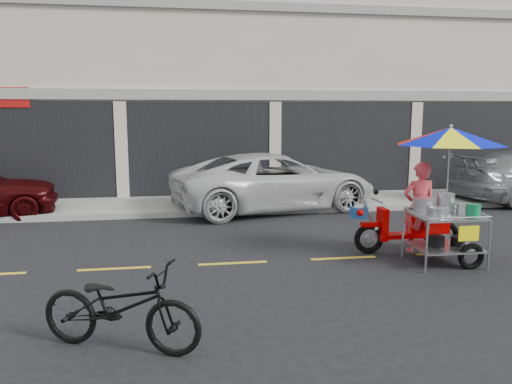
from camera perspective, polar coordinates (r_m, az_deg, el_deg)
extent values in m
plane|color=black|center=(9.18, 9.96, -7.46)|extent=(90.00, 90.00, 0.00)
cube|color=gray|center=(14.34, 2.89, -1.03)|extent=(45.00, 3.00, 0.15)
cube|color=beige|center=(19.09, -0.15, 13.33)|extent=(36.00, 8.00, 8.00)
cube|color=black|center=(15.11, 2.18, 4.75)|extent=(35.28, 0.06, 2.90)
cube|color=gray|center=(15.06, 2.24, 11.02)|extent=(36.00, 0.12, 0.30)
cube|color=gray|center=(15.34, 2.30, 20.39)|extent=(36.00, 0.12, 0.25)
cube|color=gold|center=(9.18, 9.96, -7.44)|extent=(42.00, 0.10, 0.01)
imported|color=silver|center=(13.39, 2.12, 1.23)|extent=(5.91, 3.69, 1.52)
imported|color=black|center=(5.79, -15.24, -12.51)|extent=(1.99, 1.33, 0.99)
torus|color=black|center=(9.52, 12.78, -5.22)|extent=(0.57, 0.12, 0.57)
torus|color=black|center=(10.14, 20.77, -4.71)|extent=(0.57, 0.12, 0.57)
cylinder|color=#9EA0A5|center=(9.52, 12.78, -5.22)|extent=(0.14, 0.06, 0.14)
cylinder|color=#9EA0A5|center=(10.14, 20.77, -4.71)|extent=(0.14, 0.06, 0.14)
cube|color=#BC0000|center=(9.46, 12.84, -3.63)|extent=(0.32, 0.13, 0.08)
cylinder|color=#9EA0A5|center=(9.42, 12.87, -2.74)|extent=(0.37, 0.06, 0.81)
cube|color=#BC0000|center=(9.55, 14.25, -3.56)|extent=(0.13, 0.34, 0.60)
cube|color=#BC0000|center=(9.77, 16.65, -4.76)|extent=(0.80, 0.29, 0.08)
cube|color=#BC0000|center=(9.92, 19.08, -3.32)|extent=(0.75, 0.27, 0.40)
cube|color=black|center=(9.83, 18.63, -2.04)|extent=(0.65, 0.25, 0.10)
cylinder|color=#9EA0A5|center=(9.41, 13.62, -0.93)|extent=(0.05, 0.55, 0.04)
sphere|color=black|center=(9.60, 13.55, -0.01)|extent=(0.10, 0.10, 0.10)
cylinder|color=white|center=(9.51, 13.50, -4.01)|extent=(0.12, 0.12, 0.05)
cube|color=navy|center=(9.33, 11.63, -2.31)|extent=(0.26, 0.22, 0.20)
cylinder|color=white|center=(9.31, 11.65, -1.59)|extent=(0.16, 0.16, 0.05)
cone|color=#BC0000|center=(9.17, 11.98, -2.40)|extent=(0.18, 0.22, 0.18)
torus|color=black|center=(9.12, 23.36, -6.77)|extent=(0.46, 0.11, 0.46)
cylinder|color=#9EA0A5|center=(8.57, 18.91, -6.07)|extent=(0.04, 0.04, 0.85)
cylinder|color=#9EA0A5|center=(9.36, 16.44, -4.70)|extent=(0.04, 0.04, 0.85)
cylinder|color=#9EA0A5|center=(9.11, 25.12, -5.56)|extent=(0.04, 0.04, 0.85)
cylinder|color=#9EA0A5|center=(9.86, 22.29, -4.32)|extent=(0.04, 0.04, 0.85)
cube|color=#9EA0A5|center=(9.24, 20.68, -5.89)|extent=(1.12, 0.92, 0.03)
cube|color=#9EA0A5|center=(9.12, 20.87, -2.55)|extent=(1.12, 0.92, 0.04)
cylinder|color=#9EA0A5|center=(8.72, 22.30, -2.74)|extent=(1.10, 0.04, 0.02)
cylinder|color=#9EA0A5|center=(9.50, 19.60, -1.66)|extent=(1.10, 0.04, 0.02)
cylinder|color=#9EA0A5|center=(8.86, 17.77, -2.32)|extent=(0.04, 0.90, 0.02)
cylinder|color=#9EA0A5|center=(9.38, 23.84, -2.04)|extent=(0.04, 0.90, 0.02)
cylinder|color=#9EA0A5|center=(9.62, 19.41, -5.23)|extent=(0.05, 0.75, 0.04)
cylinder|color=#9EA0A5|center=(9.52, 19.56, -2.31)|extent=(0.05, 0.75, 0.04)
cube|color=#F6EE07|center=(8.83, 23.14, -4.38)|extent=(0.35, 0.03, 0.25)
cylinder|color=#B7B7BC|center=(9.13, 18.67, -1.52)|extent=(0.39, 0.39, 0.24)
cylinder|color=#B7B7BC|center=(9.32, 20.83, -1.20)|extent=(0.31, 0.31, 0.31)
cylinder|color=#B7B7BC|center=(9.33, 22.80, -1.81)|extent=(0.30, 0.30, 0.15)
cylinder|color=#B7B7BC|center=(8.83, 20.04, -2.27)|extent=(0.27, 0.27, 0.14)
cylinder|color=#0C7542|center=(9.06, 23.61, -1.96)|extent=(0.22, 0.22, 0.22)
cylinder|color=black|center=(9.14, 19.88, -5.32)|extent=(0.28, 0.28, 0.18)
cylinder|color=black|center=(9.34, 22.06, -5.22)|extent=(0.24, 0.24, 0.16)
cylinder|color=#9EA0A5|center=(9.12, 21.11, 2.21)|extent=(0.02, 0.02, 1.50)
sphere|color=#9EA0A5|center=(9.06, 21.39, 7.04)|extent=(0.06, 0.06, 0.06)
imported|color=#D33C47|center=(9.77, 18.12, -1.67)|extent=(0.62, 0.42, 1.69)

